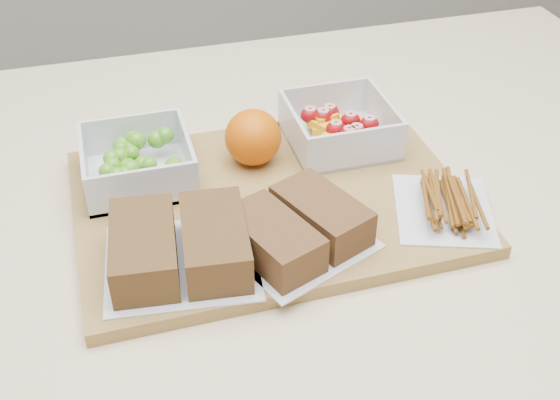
% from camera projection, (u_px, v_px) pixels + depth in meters
% --- Properties ---
extents(cutting_board, '(0.42, 0.30, 0.02)m').
position_uv_depth(cutting_board, '(270.00, 202.00, 0.77)').
color(cutting_board, olive).
rests_on(cutting_board, counter).
extents(grape_container, '(0.12, 0.12, 0.05)m').
position_uv_depth(grape_container, '(138.00, 162.00, 0.78)').
color(grape_container, silver).
rests_on(grape_container, cutting_board).
extents(fruit_container, '(0.12, 0.12, 0.05)m').
position_uv_depth(fruit_container, '(339.00, 129.00, 0.84)').
color(fruit_container, silver).
rests_on(fruit_container, cutting_board).
extents(orange, '(0.07, 0.07, 0.07)m').
position_uv_depth(orange, '(253.00, 137.00, 0.80)').
color(orange, '#D45905').
rests_on(orange, cutting_board).
extents(sandwich_bag_left, '(0.16, 0.14, 0.04)m').
position_uv_depth(sandwich_bag_left, '(180.00, 246.00, 0.67)').
color(sandwich_bag_left, silver).
rests_on(sandwich_bag_left, cutting_board).
extents(sandwich_bag_center, '(0.17, 0.16, 0.04)m').
position_uv_depth(sandwich_bag_center, '(298.00, 228.00, 0.69)').
color(sandwich_bag_center, silver).
rests_on(sandwich_bag_center, cutting_board).
extents(pretzel_bag, '(0.13, 0.15, 0.03)m').
position_uv_depth(pretzel_bag, '(445.00, 200.00, 0.74)').
color(pretzel_bag, silver).
rests_on(pretzel_bag, cutting_board).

